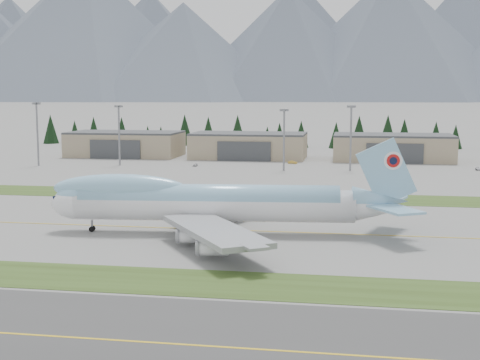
% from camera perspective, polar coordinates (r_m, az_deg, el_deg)
% --- Properties ---
extents(ground, '(7000.00, 7000.00, 0.00)m').
position_cam_1_polar(ground, '(136.68, -2.65, -4.24)').
color(ground, slate).
rests_on(ground, ground).
extents(grass_strip_near, '(400.00, 14.00, 0.08)m').
position_cam_1_polar(grass_strip_near, '(100.92, -7.26, -8.52)').
color(grass_strip_near, '#314518').
rests_on(grass_strip_near, ground).
extents(grass_strip_far, '(400.00, 18.00, 0.08)m').
position_cam_1_polar(grass_strip_far, '(180.22, 0.37, -1.38)').
color(grass_strip_far, '#314518').
rests_on(grass_strip_far, ground).
extents(asphalt_taxiway, '(400.00, 32.00, 0.04)m').
position_cam_1_polar(asphalt_taxiway, '(79.41, -12.39, -13.12)').
color(asphalt_taxiway, '#333333').
rests_on(asphalt_taxiway, ground).
extents(taxiway_line_main, '(400.00, 0.40, 0.02)m').
position_cam_1_polar(taxiway_line_main, '(136.68, -2.65, -4.24)').
color(taxiway_line_main, gold).
rests_on(taxiway_line_main, ground).
extents(taxiway_line_near, '(400.00, 0.40, 0.02)m').
position_cam_1_polar(taxiway_line_near, '(79.41, -12.39, -13.12)').
color(taxiway_line_near, gold).
rests_on(taxiway_line_near, ground).
extents(boeing_747_freighter, '(72.99, 62.69, 19.20)m').
position_cam_1_polar(boeing_747_freighter, '(131.89, -2.58, -1.87)').
color(boeing_747_freighter, white).
rests_on(boeing_747_freighter, ground).
extents(hangar_left, '(48.00, 26.60, 10.80)m').
position_cam_1_polar(hangar_left, '(298.28, -9.75, 3.06)').
color(hangar_left, tan).
rests_on(hangar_left, ground).
extents(hangar_center, '(48.00, 26.60, 10.80)m').
position_cam_1_polar(hangar_center, '(284.90, 0.76, 2.96)').
color(hangar_center, tan).
rests_on(hangar_center, ground).
extents(hangar_right, '(48.00, 26.60, 10.80)m').
position_cam_1_polar(hangar_right, '(282.07, 12.91, 2.73)').
color(hangar_right, tan).
rests_on(hangar_right, ground).
extents(floodlight_masts, '(191.24, 10.54, 24.66)m').
position_cam_1_polar(floodlight_masts, '(240.80, 5.16, 4.71)').
color(floodlight_masts, gray).
rests_on(floodlight_masts, ground).
extents(service_vehicle_a, '(1.49, 3.41, 1.15)m').
position_cam_1_polar(service_vehicle_a, '(253.98, -3.83, 1.18)').
color(service_vehicle_a, silver).
rests_on(service_vehicle_a, ground).
extents(service_vehicle_b, '(3.81, 1.47, 1.24)m').
position_cam_1_polar(service_vehicle_b, '(263.04, 4.51, 1.39)').
color(service_vehicle_b, gold).
rests_on(service_vehicle_b, ground).
extents(service_vehicle_c, '(1.79, 3.86, 1.09)m').
position_cam_1_polar(service_vehicle_c, '(255.51, 19.62, 0.80)').
color(service_vehicle_c, silver).
rests_on(service_vehicle_c, ground).
extents(conifer_belt, '(275.81, 15.99, 16.92)m').
position_cam_1_polar(conifer_belt, '(344.36, 5.43, 4.06)').
color(conifer_belt, black).
rests_on(conifer_belt, ground).
extents(mountain_ridge_front, '(4275.92, 1267.09, 517.52)m').
position_cam_1_polar(mountain_ridge_front, '(2361.01, 8.74, 12.28)').
color(mountain_ridge_front, '#444D5B').
rests_on(mountain_ridge_front, ground).
extents(mountain_ridge_rear, '(4479.70, 1062.82, 531.41)m').
position_cam_1_polar(mountain_ridge_rear, '(3046.03, 13.43, 11.68)').
color(mountain_ridge_rear, '#444D5B').
rests_on(mountain_ridge_rear, ground).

